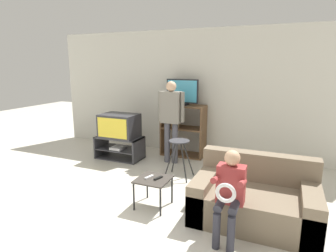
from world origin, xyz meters
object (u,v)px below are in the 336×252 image
at_px(folding_stool, 179,148).
at_px(remote_control_black, 158,178).
at_px(remote_control_white, 149,177).
at_px(television_main, 119,126).
at_px(media_shelf, 183,130).
at_px(television_flat, 182,93).
at_px(tv_stand, 120,148).
at_px(couch, 254,199).
at_px(person_seated_child, 230,189).
at_px(snack_table, 153,182).
at_px(person_standing_adult, 171,114).

height_order(folding_stool, remote_control_black, folding_stool).
bearing_deg(remote_control_white, remote_control_black, 25.25).
height_order(television_main, media_shelf, media_shelf).
relative_size(television_flat, remote_control_white, 4.68).
bearing_deg(television_flat, tv_stand, -147.71).
xyz_separation_m(couch, person_seated_child, (-0.22, -0.52, 0.32)).
bearing_deg(folding_stool, television_flat, 108.21).
distance_m(tv_stand, media_shelf, 1.37).
bearing_deg(person_seated_child, media_shelf, 119.67).
bearing_deg(person_seated_child, television_main, 144.02).
distance_m(television_flat, remote_control_black, 2.45).
xyz_separation_m(tv_stand, snack_table, (1.52, -1.55, 0.13)).
distance_m(tv_stand, television_flat, 1.70).
bearing_deg(television_main, person_standing_adult, 9.07).
bearing_deg(remote_control_white, snack_table, 13.08).
distance_m(remote_control_black, remote_control_white, 0.13).
xyz_separation_m(tv_stand, television_flat, (1.10, 0.69, 1.10)).
relative_size(remote_control_black, person_seated_child, 0.14).
bearing_deg(media_shelf, remote_control_black, -78.35).
distance_m(media_shelf, television_flat, 0.78).
height_order(media_shelf, snack_table, media_shelf).
xyz_separation_m(media_shelf, folding_stool, (0.35, -1.16, -0.02)).
xyz_separation_m(folding_stool, remote_control_white, (-0.02, -1.08, -0.11)).
bearing_deg(person_standing_adult, snack_table, -75.20).
xyz_separation_m(tv_stand, person_seated_child, (2.59, -1.86, 0.36)).
distance_m(remote_control_black, couch, 1.24).
relative_size(remote_control_white, person_seated_child, 0.14).
distance_m(remote_control_white, person_standing_adult, 1.85).
relative_size(television_flat, remote_control_black, 4.68).
xyz_separation_m(television_flat, folding_stool, (0.38, -1.16, -0.80)).
bearing_deg(snack_table, television_main, 134.24).
distance_m(television_main, person_seated_child, 3.19).
relative_size(snack_table, remote_control_black, 3.00).
bearing_deg(television_flat, person_standing_adult, -93.51).
height_order(media_shelf, person_standing_adult, person_standing_adult).
bearing_deg(remote_control_black, person_seated_child, 0.36).
bearing_deg(television_main, remote_control_white, -46.85).
height_order(remote_control_black, person_standing_adult, person_standing_adult).
distance_m(tv_stand, person_seated_child, 3.21).
relative_size(television_main, folding_stool, 1.12).
height_order(tv_stand, remote_control_black, tv_stand).
bearing_deg(media_shelf, television_main, -148.27).
bearing_deg(person_seated_child, tv_stand, 144.24).
relative_size(tv_stand, snack_table, 2.16).
height_order(tv_stand, couch, couch).
relative_size(television_main, person_standing_adult, 0.46).
xyz_separation_m(tv_stand, television_main, (0.01, 0.01, 0.46)).
bearing_deg(person_standing_adult, person_seated_child, -53.31).
height_order(tv_stand, snack_table, tv_stand).
distance_m(snack_table, person_standing_adult, 1.88).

